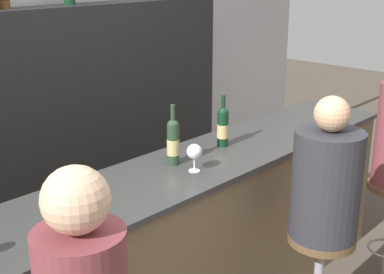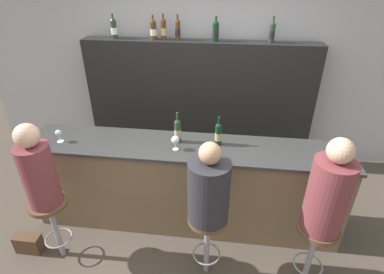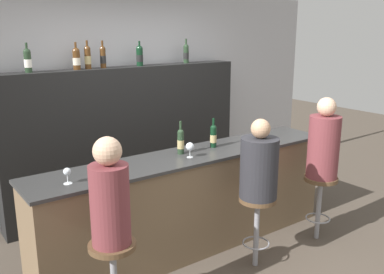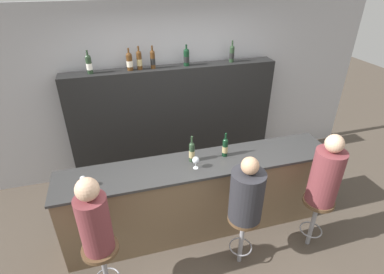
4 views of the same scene
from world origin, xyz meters
The scene contains 20 objects.
ground_plane centered at (0.00, 0.00, 0.00)m, with size 16.00×16.00×0.00m, color #4C4238.
wall_back centered at (0.00, 1.82, 1.30)m, with size 6.40×0.05×2.60m.
bar_counter centered at (0.00, 0.27, 0.50)m, with size 3.24×0.58×1.00m.
back_bar_cabinet centered at (0.00, 1.59, 0.87)m, with size 3.04×0.28×1.74m.
wine_bottle_counter_0 centered at (-0.08, 0.34, 1.13)m, with size 0.07×0.07×0.33m.
wine_bottle_counter_1 centered at (0.33, 0.34, 1.12)m, with size 0.07×0.07×0.30m.
wine_bottle_backbar_0 centered at (-1.10, 1.59, 1.87)m, with size 0.08×0.08×0.30m.
wine_bottle_backbar_1 centered at (-0.58, 1.59, 1.87)m, with size 0.08×0.08×0.30m.
wine_bottle_backbar_2 centered at (-0.45, 1.59, 1.87)m, with size 0.07×0.07×0.31m.
wine_bottle_backbar_3 centered at (-0.27, 1.59, 1.87)m, with size 0.07×0.07×0.31m.
wine_bottle_backbar_4 centered at (0.20, 1.59, 1.87)m, with size 0.08×0.08×0.29m.
wine_bottle_backbar_5 centered at (0.88, 1.59, 1.87)m, with size 0.07×0.07×0.31m.
wine_glass_0 centered at (-1.27, 0.19, 1.09)m, with size 0.07×0.07×0.13m.
wine_glass_1 centered at (-0.08, 0.19, 1.10)m, with size 0.08×0.08×0.15m.
bar_stool_left centered at (-1.17, -0.36, 0.53)m, with size 0.35×0.35×0.69m.
guest_seated_left centered at (-1.17, -0.36, 1.05)m, with size 0.28×0.28×0.79m.
bar_stool_middle centered at (0.29, -0.36, 0.53)m, with size 0.35×0.35×0.69m.
guest_seated_middle centered at (0.29, -0.36, 1.00)m, with size 0.34×0.34×0.73m.
bar_stool_right centered at (1.20, -0.36, 0.53)m, with size 0.35×0.35×0.69m.
guest_seated_right centered at (1.20, -0.36, 1.05)m, with size 0.32×0.32×0.83m.
Camera 3 is at (-2.34, -2.95, 2.21)m, focal length 40.00 mm.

